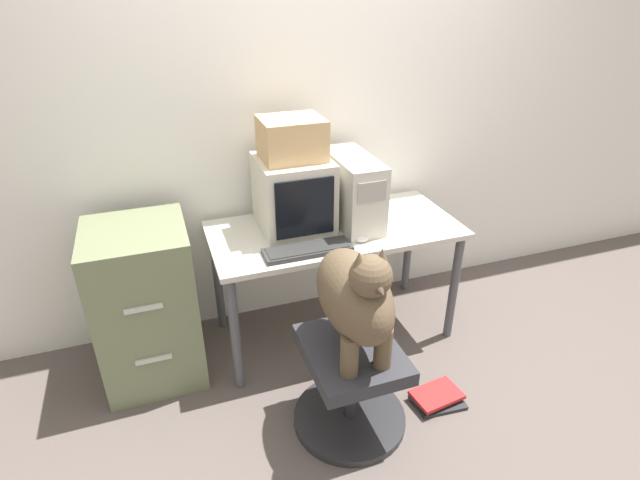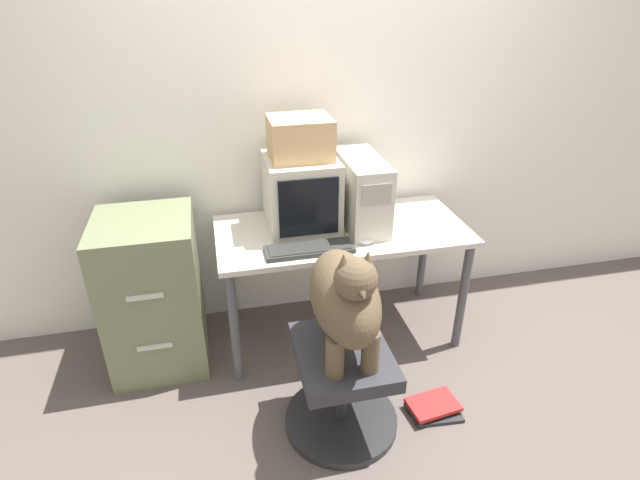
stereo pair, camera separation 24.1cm
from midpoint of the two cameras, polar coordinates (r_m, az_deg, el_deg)
The scene contains 12 objects.
ground_plane at distance 2.91m, azimuth 6.39°, elevation -14.26°, with size 12.00×12.00×0.00m, color #564C47.
wall_back at distance 2.91m, azimuth 3.15°, elevation 15.09°, with size 8.00×0.05×2.60m.
desk at distance 2.80m, azimuth 4.95°, elevation -0.32°, with size 1.38×0.65×0.71m.
crt_monitor at distance 2.70m, azimuth 0.40°, elevation 5.37°, with size 0.38×0.41×0.39m.
pc_tower at distance 2.75m, azimuth 7.24°, elevation 5.47°, with size 0.21×0.50×0.38m.
keyboard at distance 2.51m, azimuth 1.51°, elevation -1.13°, with size 0.45×0.15×0.03m.
computer_mouse at distance 2.60m, azimuth 7.93°, elevation -0.25°, with size 0.07×0.04×0.03m.
office_chair at distance 2.45m, azimuth 5.45°, elevation -16.38°, with size 0.55×0.55×0.46m.
dog at distance 2.11m, azimuth 6.23°, elevation -6.64°, with size 0.28×0.55×0.58m.
filing_cabinet at distance 2.80m, azimuth -16.19°, elevation -5.95°, with size 0.50×0.53×0.87m.
cardboard_box at distance 2.60m, azimuth 0.40°, elevation 11.57°, with size 0.32×0.28×0.21m.
book_stack_floor at distance 2.73m, azimuth 15.41°, elevation -18.03°, with size 0.28×0.21×0.06m.
Camera 2 is at (-0.67, -2.05, 1.95)m, focal length 28.00 mm.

